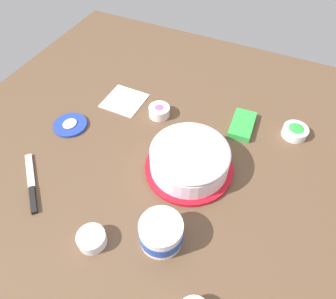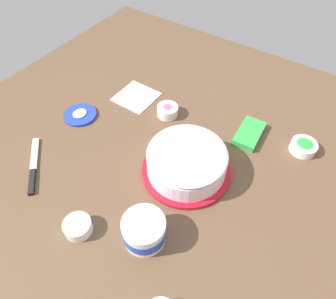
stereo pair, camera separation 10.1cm
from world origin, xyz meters
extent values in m
plane|color=brown|center=(0.00, 0.00, 0.00)|extent=(1.54, 1.54, 0.00)
cylinder|color=red|center=(-0.03, -0.13, 0.01)|extent=(0.29, 0.29, 0.01)
cylinder|color=pink|center=(-0.03, -0.13, 0.04)|extent=(0.23, 0.23, 0.05)
cylinder|color=white|center=(-0.03, -0.13, 0.05)|extent=(0.25, 0.25, 0.06)
ellipsoid|color=white|center=(-0.03, -0.13, 0.09)|extent=(0.25, 0.25, 0.04)
cylinder|color=white|center=(-0.29, -0.15, 0.04)|extent=(0.12, 0.12, 0.08)
cylinder|color=#2347B2|center=(-0.29, -0.15, 0.04)|extent=(0.12, 0.12, 0.04)
cylinder|color=white|center=(-0.29, -0.15, 0.08)|extent=(0.10, 0.10, 0.01)
cylinder|color=#233DAD|center=(-0.03, 0.34, 0.01)|extent=(0.12, 0.12, 0.01)
ellipsoid|color=white|center=(-0.03, 0.34, 0.01)|extent=(0.06, 0.05, 0.01)
cube|color=silver|center=(-0.26, 0.34, 0.01)|extent=(0.11, 0.12, 0.00)
cube|color=black|center=(-0.34, 0.25, 0.01)|extent=(0.08, 0.08, 0.01)
cylinder|color=white|center=(0.16, 0.07, 0.02)|extent=(0.08, 0.08, 0.04)
cylinder|color=#B251C6|center=(0.16, 0.07, 0.02)|extent=(0.07, 0.07, 0.01)
ellipsoid|color=#B251C6|center=(0.16, 0.07, 0.03)|extent=(0.06, 0.06, 0.02)
cylinder|color=white|center=(0.27, -0.42, 0.02)|extent=(0.09, 0.09, 0.03)
cylinder|color=green|center=(0.27, -0.42, 0.02)|extent=(0.07, 0.07, 0.01)
ellipsoid|color=green|center=(0.27, -0.42, 0.03)|extent=(0.06, 0.06, 0.02)
cylinder|color=white|center=(-0.37, 0.01, 0.02)|extent=(0.08, 0.08, 0.04)
cylinder|color=blue|center=(-0.37, 0.01, 0.02)|extent=(0.07, 0.07, 0.01)
ellipsoid|color=blue|center=(-0.37, 0.01, 0.03)|extent=(0.06, 0.06, 0.02)
cube|color=green|center=(0.23, -0.23, 0.01)|extent=(0.15, 0.09, 0.02)
cube|color=white|center=(0.17, 0.23, 0.00)|extent=(0.15, 0.15, 0.01)
camera|label=1|loc=(-0.60, -0.32, 0.81)|focal=32.72mm
camera|label=2|loc=(-0.55, -0.41, 0.81)|focal=32.72mm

